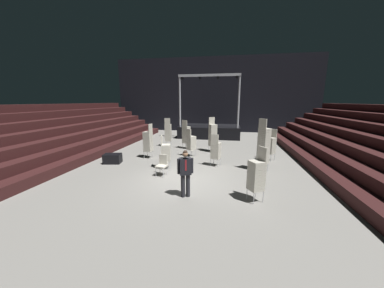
{
  "coord_description": "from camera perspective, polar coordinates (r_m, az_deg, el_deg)",
  "views": [
    {
      "loc": [
        1.8,
        -8.15,
        3.35
      ],
      "look_at": [
        0.14,
        1.0,
        1.4
      ],
      "focal_mm": 19.18,
      "sensor_mm": 36.0,
      "label": 1
    }
  ],
  "objects": [
    {
      "name": "chair_stack_mid_centre",
      "position": [
        12.51,
        21.06,
        -0.25
      ],
      "size": [
        0.62,
        0.62,
        1.79
      ],
      "rotation": [
        0.0,
        0.0,
        2.41
      ],
      "color": "#B2B5BA",
      "rests_on": "ground_plane"
    },
    {
      "name": "chair_stack_mid_left",
      "position": [
        10.31,
        -7.33,
        -2.23
      ],
      "size": [
        0.52,
        0.52,
        1.71
      ],
      "rotation": [
        0.0,
        0.0,
        4.93
      ],
      "color": "#B2B5BA",
      "rests_on": "ground_plane"
    },
    {
      "name": "stage_riser",
      "position": [
        19.65,
        4.91,
        3.82
      ],
      "size": [
        5.58,
        3.38,
        5.58
      ],
      "color": "black",
      "rests_on": "ground_plane"
    },
    {
      "name": "chair_stack_aisle_right",
      "position": [
        14.61,
        -1.63,
        2.69
      ],
      "size": [
        0.58,
        0.58,
        2.05
      ],
      "rotation": [
        0.0,
        0.0,
        5.88
      ],
      "color": "#B2B5BA",
      "rests_on": "ground_plane"
    },
    {
      "name": "chair_stack_mid_right",
      "position": [
        10.37,
        19.3,
        -0.35
      ],
      "size": [
        0.62,
        0.62,
        2.56
      ],
      "rotation": [
        0.0,
        0.0,
        5.51
      ],
      "color": "#B2B5BA",
      "rests_on": "ground_plane"
    },
    {
      "name": "chair_stack_rear_right",
      "position": [
        10.74,
        6.63,
        -1.65
      ],
      "size": [
        0.56,
        0.56,
        1.71
      ],
      "rotation": [
        0.0,
        0.0,
        5.96
      ],
      "color": "#B2B5BA",
      "rests_on": "ground_plane"
    },
    {
      "name": "chair_stack_aisle_left",
      "position": [
        15.39,
        -6.66,
        3.24
      ],
      "size": [
        0.47,
        0.47,
        2.14
      ],
      "rotation": [
        0.0,
        0.0,
        0.08
      ],
      "color": "#B2B5BA",
      "rests_on": "ground_plane"
    },
    {
      "name": "chair_stack_front_left",
      "position": [
        12.58,
        -0.24,
        0.43
      ],
      "size": [
        0.62,
        0.62,
        1.71
      ],
      "rotation": [
        0.0,
        0.0,
        5.57
      ],
      "color": "#B2B5BA",
      "rests_on": "ground_plane"
    },
    {
      "name": "chair_stack_front_right",
      "position": [
        7.25,
        17.51,
        -8.14
      ],
      "size": [
        0.6,
        0.6,
        1.88
      ],
      "rotation": [
        0.0,
        0.0,
        2.1
      ],
      "color": "#B2B5BA",
      "rests_on": "ground_plane"
    },
    {
      "name": "equipment_road_case",
      "position": [
        12.09,
        -21.22,
        -3.79
      ],
      "size": [
        1.0,
        0.76,
        0.52
      ],
      "primitive_type": "cube",
      "rotation": [
        0.0,
        0.0,
        0.19
      ],
      "color": "black",
      "rests_on": "ground_plane"
    },
    {
      "name": "chair_stack_rear_left",
      "position": [
        12.42,
        -12.1,
        0.8
      ],
      "size": [
        0.49,
        0.49,
        2.05
      ],
      "rotation": [
        0.0,
        0.0,
        1.45
      ],
      "color": "#B2B5BA",
      "rests_on": "ground_plane"
    },
    {
      "name": "chair_stack_rear_centre",
      "position": [
        13.71,
        5.78,
        2.56
      ],
      "size": [
        0.6,
        0.6,
        2.31
      ],
      "rotation": [
        0.0,
        0.0,
        3.66
      ],
      "color": "#B2B5BA",
      "rests_on": "ground_plane"
    },
    {
      "name": "man_with_tie",
      "position": [
        7.21,
        -1.85,
        -7.52
      ],
      "size": [
        0.56,
        0.36,
        1.7
      ],
      "rotation": [
        0.0,
        0.0,
        3.5
      ],
      "color": "black",
      "rests_on": "ground_plane"
    },
    {
      "name": "arena_end_wall",
      "position": [
        23.23,
        5.97,
        13.39
      ],
      "size": [
        22.0,
        0.3,
        8.0
      ],
      "primitive_type": "cube",
      "color": "black",
      "rests_on": "ground_plane"
    },
    {
      "name": "loose_chair_near_man",
      "position": [
        9.52,
        -8.3,
        -5.5
      ],
      "size": [
        0.51,
        0.51,
        0.95
      ],
      "rotation": [
        0.0,
        0.0,
        2.96
      ],
      "color": "#B2B5BA",
      "rests_on": "ground_plane"
    },
    {
      "name": "ground_plane",
      "position": [
        9.02,
        -2.06,
        -10.32
      ],
      "size": [
        22.0,
        30.0,
        0.1
      ],
      "primitive_type": "cube",
      "color": "slate"
    },
    {
      "name": "bleacher_bank_left",
      "position": [
        13.8,
        -37.43,
        2.01
      ],
      "size": [
        5.25,
        24.0,
        3.15
      ],
      "rotation": [
        0.0,
        0.0,
        1.57
      ],
      "color": "black",
      "rests_on": "ground_plane"
    }
  ]
}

